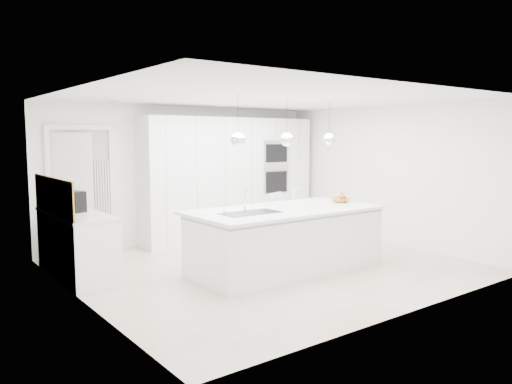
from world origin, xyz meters
TOP-DOWN VIEW (x-y plane):
  - floor at (0.00, 0.00)m, footprint 5.50×5.50m
  - wall_back at (0.00, 2.50)m, footprint 5.50×0.00m
  - wall_left at (-2.75, 0.00)m, footprint 0.00×5.00m
  - ceiling at (0.00, 0.00)m, footprint 5.50×5.50m
  - tall_cabinets at (0.80, 2.20)m, footprint 3.60×0.60m
  - oven_stack at (1.70, 1.89)m, footprint 0.62×0.04m
  - doorway_frame at (-1.95, 2.47)m, footprint 1.11×0.08m
  - hallway_door at (-2.20, 2.42)m, footprint 0.76×0.38m
  - radiator at (-1.63, 2.46)m, footprint 0.32×0.04m
  - left_base_cabinets at (-2.45, 1.20)m, footprint 0.60×1.80m
  - left_worktop at (-2.45, 1.20)m, footprint 0.62×1.82m
  - oak_backsplash at (-2.74, 1.20)m, footprint 0.02×1.80m
  - island_base at (0.10, -0.30)m, footprint 2.80×1.20m
  - island_worktop at (0.10, -0.25)m, footprint 2.84×1.40m
  - island_sink at (-0.55, -0.30)m, footprint 0.84×0.44m
  - island_tap at (-0.50, -0.10)m, footprint 0.02×0.02m
  - pendant_left at (-0.75, -0.30)m, footprint 0.20×0.20m
  - pendant_mid at (0.10, -0.30)m, footprint 0.20×0.20m
  - pendant_right at (0.95, -0.30)m, footprint 0.20×0.20m
  - fruit_bowl at (1.26, -0.26)m, footprint 0.38×0.38m
  - espresso_machine at (-2.43, 1.23)m, footprint 0.23×0.30m
  - bar_stool_left at (0.68, 0.51)m, footprint 0.48×0.55m
  - bar_stool_right at (1.26, 0.63)m, footprint 0.51×0.58m
  - apple_a at (1.32, -0.28)m, footprint 0.08×0.08m
  - apple_b at (1.29, -0.26)m, footprint 0.07×0.07m
  - apple_c at (1.31, -0.28)m, footprint 0.08×0.08m
  - banana_bunch at (1.27, -0.25)m, footprint 0.22×0.16m

SIDE VIEW (x-z plane):
  - floor at x=0.00m, z-range 0.00..0.00m
  - left_base_cabinets at x=-2.45m, z-range 0.00..0.86m
  - island_base at x=0.10m, z-range 0.00..0.86m
  - bar_stool_left at x=0.68m, z-range 0.00..1.01m
  - bar_stool_right at x=1.26m, z-range 0.00..1.05m
  - island_sink at x=-0.55m, z-range 0.73..0.91m
  - radiator at x=-1.63m, z-range 0.15..1.55m
  - left_worktop at x=-2.45m, z-range 0.86..0.90m
  - island_worktop at x=0.10m, z-range 0.86..0.90m
  - fruit_bowl at x=1.26m, z-range 0.90..0.97m
  - apple_b at x=1.29m, z-range 0.93..1.00m
  - apple_c at x=1.31m, z-range 0.93..1.01m
  - apple_a at x=1.32m, z-range 0.93..1.01m
  - hallway_door at x=-2.20m, z-range 0.00..2.00m
  - banana_bunch at x=1.27m, z-range 0.91..1.11m
  - doorway_frame at x=-1.95m, z-range -0.04..2.09m
  - espresso_machine at x=-2.43m, z-range 0.90..1.19m
  - island_tap at x=-0.50m, z-range 0.90..1.20m
  - tall_cabinets at x=0.80m, z-range 0.00..2.30m
  - oak_backsplash at x=-2.74m, z-range 0.90..1.40m
  - wall_back at x=0.00m, z-range -1.50..4.00m
  - wall_left at x=-2.75m, z-range -1.25..3.75m
  - oven_stack at x=1.70m, z-range 0.83..1.88m
  - pendant_left at x=-0.75m, z-range 1.80..2.00m
  - pendant_mid at x=0.10m, z-range 1.80..2.00m
  - pendant_right at x=0.95m, z-range 1.80..2.00m
  - ceiling at x=0.00m, z-range 2.50..2.50m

